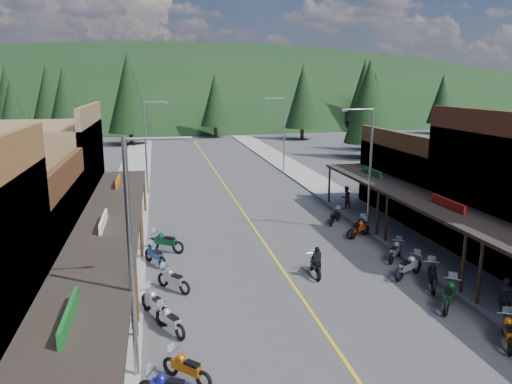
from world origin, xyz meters
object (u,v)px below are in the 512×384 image
pedestrian_east_a (505,296)px  bike_west_9 (155,254)px  pine_7 (7,95)px  pine_9 (374,105)px  streetlight_0 (135,249)px  pedestrian_east_b (346,197)px  pine_11 (369,101)px  bike_east_8 (409,265)px  bike_west_10 (165,241)px  bike_east_12 (335,216)px  pine_6 (442,99)px  pine_10 (65,103)px  bike_west_8 (173,279)px  pine_5 (364,90)px  streetlight_2 (368,164)px  shop_west_3 (33,181)px  pine_8 (13,114)px  streetlight_1 (147,143)px  streetlight_3 (283,131)px  bike_east_10 (358,228)px  bike_west_6 (170,319)px  bike_east_9 (395,250)px  bike_west_7 (155,303)px  pine_3 (215,100)px  shop_east_3 (436,180)px  pine_2 (129,93)px  bike_west_5 (187,367)px  bike_east_11 (359,226)px  bike_east_7 (432,275)px  bike_east_6 (450,294)px

pedestrian_east_a → bike_west_9: bearing=-143.1°
pine_7 → pine_9: 64.01m
streetlight_0 → pedestrian_east_b: (14.66, 19.49, -3.44)m
bike_west_9 → pine_11: bearing=23.3°
pine_11 → bike_east_8: size_ratio=5.57×
bike_west_10 → bike_east_12: (11.55, 3.65, -0.11)m
pine_6 → pine_11: pine_11 is taller
pine_10 → bike_west_8: pine_10 is taller
pine_5 → pine_11: bearing=-112.4°
streetlight_2 → bike_east_12: bearing=121.2°
shop_west_3 → pine_7: 67.32m
pine_8 → pedestrian_east_a: 53.71m
streetlight_1 → streetlight_3: 16.04m
bike_east_10 → bike_west_10: bearing=-116.2°
streetlight_1 → bike_west_6: 25.46m
bike_west_10 → bike_east_9: bearing=-73.4°
bike_east_9 → pedestrian_east_b: bearing=125.0°
bike_west_7 → bike_east_12: size_ratio=1.16×
pine_3 → pine_9: (20.00, -21.00, -0.10)m
pine_8 → shop_east_3: bearing=-38.8°
pine_3 → bike_west_7: (-10.48, -67.67, -5.83)m
streetlight_3 → pine_7: 60.34m
streetlight_3 → pine_2: pine_2 is taller
pine_8 → pine_10: 10.80m
pine_10 → bike_west_5: pine_10 is taller
bike_east_8 → bike_east_12: 9.89m
shop_east_3 → pine_7: (-45.75, 64.70, 4.70)m
streetlight_2 → bike_east_9: 6.61m
bike_west_10 → streetlight_1: bearing=37.8°
streetlight_3 → pine_7: bearing=130.3°
pine_11 → bike_east_10: 34.63m
bike_west_6 → bike_east_11: size_ratio=0.90×
pine_9 → bike_west_8: pine_9 is taller
bike_east_8 → bike_east_7: bearing=-12.4°
pine_6 → pine_9: pine_6 is taller
pine_2 → bike_west_10: 52.17m
shop_west_3 → pine_5: size_ratio=0.78×
pine_10 → streetlight_3: bearing=-38.7°
bike_east_6 → bike_west_10: bearing=-179.9°
pedestrian_east_b → pine_8: bearing=-62.1°
pine_7 → bike_east_6: (37.92, -79.28, -6.57)m
pedestrian_east_b → streetlight_0: bearing=32.7°
pine_11 → streetlight_3: bearing=-148.5°
bike_west_5 → pedestrian_east_a: bearing=-36.1°
pine_3 → bike_east_11: bearing=-87.9°
bike_east_10 → pine_9: bearing=126.1°
pine_7 → bike_west_8: 79.85m
bike_west_9 → bike_west_10: (0.58, 2.03, 0.06)m
pine_11 → bike_east_11: bearing=-114.2°
pine_7 → pedestrian_east_b: pine_7 is taller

